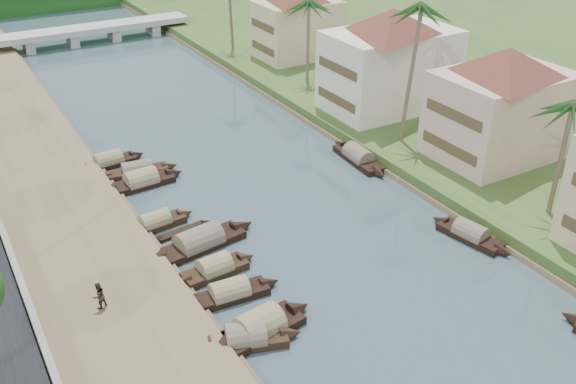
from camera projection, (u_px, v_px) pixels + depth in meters
ground at (424, 330)px, 38.63m from camera, size 220.00×220.00×0.00m
left_bank at (71, 241)px, 46.47m from camera, size 10.00×180.00×0.80m
right_bank at (438, 138)px, 61.83m from camera, size 16.00×180.00×1.20m
retaining_wall at (8, 246)px, 44.16m from camera, size 0.40×180.00×1.10m
bridge at (92, 31)px, 92.17m from camera, size 28.00×4.00×2.40m
building_mid at (502, 102)px, 55.06m from camera, size 14.11×14.11×9.70m
building_far at (391, 58)px, 65.07m from camera, size 15.59×15.59×10.20m
building_distant at (298, 20)px, 80.86m from camera, size 12.62×12.62×9.20m
sampan_5 at (260, 329)px, 38.14m from camera, size 8.03×3.08×2.47m
sampan_6 at (246, 339)px, 37.38m from camera, size 7.01×3.66×2.08m
sampan_7 at (230, 294)px, 41.10m from camera, size 7.24×2.02×1.94m
sampan_8 at (215, 269)px, 43.41m from camera, size 6.50×2.06×2.02m
sampan_9 at (199, 243)px, 46.19m from camera, size 9.84×3.26×2.41m
sampan_10 at (155, 223)px, 48.61m from camera, size 6.60×2.03×1.85m
sampan_11 at (141, 182)px, 54.43m from camera, size 7.86×2.25×2.23m
sampan_12 at (137, 171)px, 56.22m from camera, size 7.50×2.32×1.82m
sampan_13 at (109, 162)px, 57.76m from camera, size 7.10×2.21×1.95m
sampan_15 at (470, 235)px, 47.19m from camera, size 2.77×7.23×1.94m
sampan_16 at (358, 157)px, 58.57m from camera, size 2.11×8.75×2.13m
canoe_2 at (182, 232)px, 48.11m from camera, size 5.41×1.34×0.78m
palm_1 at (572, 107)px, 44.40m from camera, size 3.20×3.20×10.21m
palm_2 at (414, 10)px, 54.41m from camera, size 3.20×3.20×13.86m
palm_3 at (308, 3)px, 70.35m from camera, size 3.20×3.20×10.64m
tree_6 at (428, 51)px, 67.38m from camera, size 4.91×4.91×7.25m
person_far at (99, 296)px, 38.86m from camera, size 1.07×0.98×1.79m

